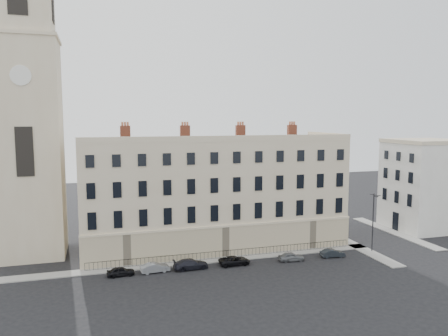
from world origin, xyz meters
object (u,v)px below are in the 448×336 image
(car_c, at_px, (191,264))
(car_d, at_px, (235,261))
(car_a, at_px, (121,271))
(car_f, at_px, (332,253))
(car_b, at_px, (155,268))
(streetlamp, at_px, (373,220))
(car_e, at_px, (291,257))

(car_c, xyz_separation_m, car_d, (5.49, -0.09, -0.07))
(car_d, bearing_deg, car_a, 88.63)
(car_f, bearing_deg, car_b, 92.64)
(car_c, relative_size, streetlamp, 0.53)
(car_f, bearing_deg, car_a, 93.17)
(car_d, bearing_deg, streetlamp, -91.74)
(car_b, xyz_separation_m, car_e, (17.09, -0.80, -0.01))
(car_a, relative_size, car_e, 0.96)
(car_c, relative_size, car_f, 1.31)
(car_a, height_order, car_c, car_c)
(car_d, distance_m, car_f, 13.17)
(car_a, distance_m, streetlamp, 33.35)
(car_d, bearing_deg, car_f, -94.08)
(car_a, height_order, car_e, car_e)
(car_e, xyz_separation_m, car_f, (5.80, -0.09, -0.03))
(car_d, bearing_deg, car_e, -95.79)
(car_b, relative_size, car_e, 1.04)
(car_c, distance_m, car_f, 18.66)
(car_b, bearing_deg, car_d, -96.62)
(car_c, xyz_separation_m, car_f, (18.64, -0.79, -0.08))
(car_a, relative_size, car_d, 0.80)
(car_e, distance_m, car_f, 5.80)
(car_b, relative_size, car_c, 0.81)
(car_a, xyz_separation_m, car_e, (21.02, -0.71, 0.02))
(streetlamp, bearing_deg, car_f, 161.39)
(car_b, xyz_separation_m, car_f, (22.89, -0.90, -0.03))
(car_a, bearing_deg, car_e, -94.98)
(car_d, xyz_separation_m, car_f, (13.15, -0.71, -0.01))
(car_e, height_order, streetlamp, streetlamp)
(car_b, height_order, car_d, car_b)
(car_d, relative_size, car_e, 1.19)
(car_b, height_order, streetlamp, streetlamp)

